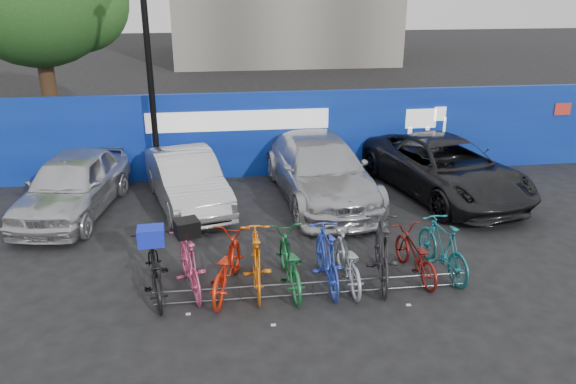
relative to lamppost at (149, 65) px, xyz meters
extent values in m
plane|color=black|center=(3.20, -5.40, -3.27)|extent=(100.00, 100.00, 0.00)
cube|color=#0A2092|center=(3.20, 0.60, -2.07)|extent=(22.00, 0.15, 2.40)
cube|color=white|center=(2.20, 0.50, -1.62)|extent=(5.00, 0.02, 0.55)
cube|color=white|center=(7.40, 0.50, -1.72)|extent=(1.20, 0.02, 0.90)
cube|color=red|center=(11.70, 0.50, -1.57)|extent=(0.50, 0.02, 0.35)
cylinder|color=#382314|center=(-3.80, 4.60, -1.27)|extent=(0.50, 0.50, 4.00)
sphere|color=#1C5B20|center=(-2.60, 4.90, 1.33)|extent=(3.20, 3.20, 3.20)
cylinder|color=black|center=(0.00, 0.00, -0.27)|extent=(0.16, 0.16, 6.00)
cylinder|color=#595B60|center=(3.20, -6.00, -2.99)|extent=(5.60, 0.03, 0.03)
cylinder|color=#595B60|center=(3.20, -6.00, -3.22)|extent=(5.60, 0.03, 0.03)
cylinder|color=#595B60|center=(0.60, -6.00, -3.13)|extent=(0.03, 0.03, 0.28)
cylinder|color=#595B60|center=(1.90, -6.00, -3.13)|extent=(0.03, 0.03, 0.28)
cylinder|color=#595B60|center=(3.20, -6.00, -3.13)|extent=(0.03, 0.03, 0.28)
cylinder|color=#595B60|center=(4.50, -6.00, -3.13)|extent=(0.03, 0.03, 0.28)
cylinder|color=#595B60|center=(5.80, -6.00, -3.13)|extent=(0.03, 0.03, 0.28)
imported|color=silver|center=(-1.85, -1.55, -2.54)|extent=(2.42, 4.53, 1.47)
imported|color=silver|center=(0.82, -1.41, -2.60)|extent=(2.43, 4.31, 1.34)
imported|color=#B7B7BC|center=(4.17, -1.27, -2.51)|extent=(2.62, 5.45, 1.53)
imported|color=black|center=(7.41, -1.45, -2.54)|extent=(3.55, 5.66, 1.46)
imported|color=black|center=(0.41, -5.59, -2.77)|extent=(0.98, 1.99, 1.00)
imported|color=#D84879|center=(1.02, -5.49, -2.73)|extent=(0.91, 1.88, 1.09)
imported|color=red|center=(1.68, -5.59, -2.75)|extent=(1.16, 2.08, 1.03)
imported|color=orange|center=(2.23, -5.59, -2.71)|extent=(0.58, 1.90, 1.13)
imported|color=#1A6735|center=(2.82, -5.60, -2.76)|extent=(0.78, 1.98, 1.02)
imported|color=#2740B8|center=(3.51, -5.63, -2.70)|extent=(0.57, 1.90, 1.13)
imported|color=#9B9EA1|center=(3.89, -5.60, -2.78)|extent=(0.67, 1.87, 0.98)
imported|color=#272629|center=(4.55, -5.61, -2.66)|extent=(0.94, 2.11, 1.22)
imported|color=maroon|center=(5.22, -5.52, -2.82)|extent=(0.80, 1.77, 0.90)
imported|color=#196873|center=(5.77, -5.48, -2.72)|extent=(0.79, 1.88, 1.10)
cube|color=#1628CA|center=(0.41, -5.59, -2.11)|extent=(0.47, 0.37, 0.32)
cube|color=black|center=(1.02, -5.49, -2.03)|extent=(0.50, 0.47, 0.30)
camera|label=1|loc=(1.66, -14.56, 2.09)|focal=35.00mm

